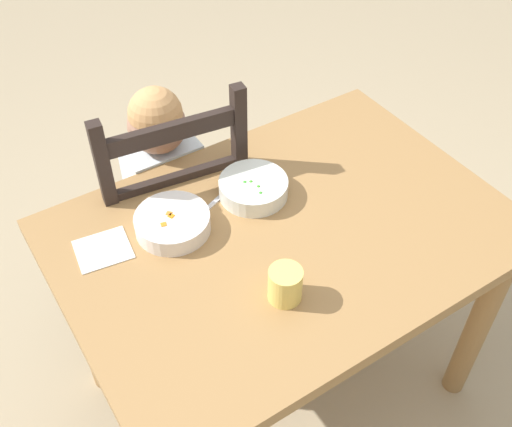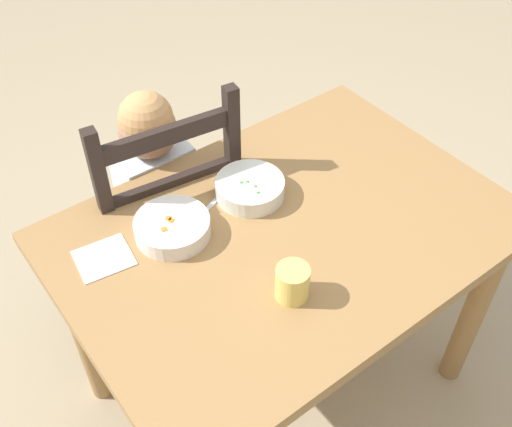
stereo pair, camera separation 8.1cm
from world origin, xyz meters
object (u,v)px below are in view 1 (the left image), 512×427
object	(u,v)px
child_figure	(169,185)
bowl_of_peas	(253,188)
dining_table	(284,261)
dining_chair	(171,222)
spoon	(202,213)
drinking_cup	(285,285)
bowl_of_carrots	(172,222)

from	to	relation	value
child_figure	bowl_of_peas	world-z (taller)	child_figure
dining_table	dining_chair	world-z (taller)	dining_chair
dining_chair	child_figure	distance (m)	0.16
dining_table	spoon	size ratio (longest dim) A/B	8.49
dining_table	dining_chair	distance (m)	0.50
dining_table	bowl_of_peas	bearing A→B (deg)	91.02
spoon	child_figure	bearing A→B (deg)	83.45
spoon	dining_chair	bearing A→B (deg)	84.93
dining_table	drinking_cup	world-z (taller)	drinking_cup
dining_table	drinking_cup	size ratio (longest dim) A/B	13.18
child_figure	spoon	size ratio (longest dim) A/B	7.10
spoon	drinking_cup	world-z (taller)	drinking_cup
dining_table	bowl_of_peas	distance (m)	0.22
dining_chair	spoon	bearing A→B (deg)	-95.07
bowl_of_carrots	spoon	world-z (taller)	bowl_of_carrots
dining_table	spoon	world-z (taller)	spoon
bowl_of_peas	bowl_of_carrots	xyz separation A→B (m)	(-0.24, 0.00, -0.00)
dining_table	drinking_cup	distance (m)	0.27
bowl_of_carrots	child_figure	bearing A→B (deg)	67.62
child_figure	bowl_of_peas	size ratio (longest dim) A/B	5.12
drinking_cup	spoon	bearing A→B (deg)	94.89
bowl_of_peas	spoon	bearing A→B (deg)	176.77
bowl_of_carrots	drinking_cup	xyz separation A→B (m)	(0.12, -0.33, 0.02)
dining_chair	dining_table	bearing A→B (deg)	-73.88
spoon	drinking_cup	xyz separation A→B (m)	(0.03, -0.34, 0.04)
bowl_of_peas	bowl_of_carrots	size ratio (longest dim) A/B	0.97
child_figure	spoon	xyz separation A→B (m)	(-0.03, -0.28, 0.13)
dining_table	dining_chair	size ratio (longest dim) A/B	1.13
dining_chair	bowl_of_carrots	distance (m)	0.44
dining_chair	spoon	distance (m)	0.41
dining_table	bowl_of_peas	world-z (taller)	bowl_of_peas
bowl_of_carrots	spoon	bearing A→B (deg)	5.59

